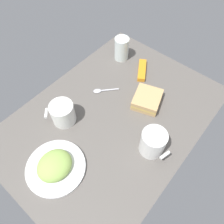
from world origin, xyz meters
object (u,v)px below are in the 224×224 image
glass_of_milk (122,49)px  plate_of_food (55,166)px  coffee_mug_black (63,113)px  spoon (102,91)px  sandwich_main (147,99)px  coffee_mug_milky (153,142)px  snack_bar (142,70)px

glass_of_milk → plate_of_food: bearing=17.1°
plate_of_food → glass_of_milk: bearing=-162.9°
coffee_mug_black → spoon: size_ratio=1.17×
plate_of_food → sandwich_main: bearing=170.1°
coffee_mug_black → sandwich_main: size_ratio=0.75×
sandwich_main → spoon: sandwich_main is taller
sandwich_main → plate_of_food: bearing=-9.9°
coffee_mug_black → coffee_mug_milky: 35.65cm
spoon → glass_of_milk: bearing=-162.5°
snack_bar → sandwich_main: bearing=10.2°
coffee_mug_milky → snack_bar: coffee_mug_milky is taller
plate_of_food → coffee_mug_milky: coffee_mug_milky is taller
coffee_mug_black → sandwich_main: coffee_mug_black is taller
glass_of_milk → snack_bar: 14.13cm
plate_of_food → glass_of_milk: (-58.68, -18.01, 3.21)cm
plate_of_food → glass_of_milk: size_ratio=1.86×
coffee_mug_milky → sandwich_main: (-16.42, -13.43, -3.13)cm
spoon → plate_of_food: bearing=16.8°
coffee_mug_black → coffee_mug_milky: (-11.76, 33.65, 0.62)cm
plate_of_food → coffee_mug_milky: bearing=142.5°
plate_of_food → sandwich_main: 44.59cm
coffee_mug_milky → glass_of_milk: (-31.17, -39.10, -0.24)cm
coffee_mug_black → coffee_mug_milky: coffee_mug_milky is taller
plate_of_food → coffee_mug_black: coffee_mug_black is taller
coffee_mug_milky → sandwich_main: size_ratio=0.78×
plate_of_food → snack_bar: bearing=-175.5°
sandwich_main → glass_of_milk: glass_of_milk is taller
coffee_mug_milky → snack_bar: size_ratio=0.88×
snack_bar → coffee_mug_milky: bearing=8.6°
glass_of_milk → snack_bar: glass_of_milk is taller
spoon → snack_bar: 21.89cm
plate_of_food → snack_bar: size_ratio=1.62×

